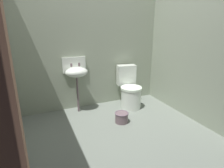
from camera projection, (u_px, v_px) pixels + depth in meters
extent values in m
cube|color=slate|center=(120.00, 138.00, 2.78)|extent=(3.08, 2.84, 0.08)
cube|color=#959F88|center=(91.00, 44.00, 3.51)|extent=(3.08, 0.10, 2.41)
cube|color=#959F8A|center=(197.00, 47.00, 3.02)|extent=(0.10, 2.64, 2.41)
cube|color=#A07055|center=(0.00, 95.00, 0.99)|extent=(0.16, 0.16, 2.41)
cylinder|color=white|center=(131.00, 98.00, 3.62)|extent=(0.43, 0.43, 0.38)
cylinder|color=silver|center=(131.00, 88.00, 3.56)|extent=(0.45, 0.45, 0.04)
cube|color=white|center=(126.00, 75.00, 3.78)|extent=(0.38, 0.23, 0.40)
cylinder|color=#6D585F|center=(78.00, 95.00, 3.43)|extent=(0.04, 0.04, 0.66)
ellipsoid|color=white|center=(76.00, 72.00, 3.30)|extent=(0.40, 0.32, 0.18)
cube|color=white|center=(74.00, 65.00, 3.41)|extent=(0.42, 0.04, 0.28)
cylinder|color=#6D585F|center=(71.00, 65.00, 3.29)|extent=(0.04, 0.04, 0.06)
cylinder|color=#6D585F|center=(79.00, 64.00, 3.34)|extent=(0.04, 0.04, 0.06)
cylinder|color=#6D585F|center=(122.00, 118.00, 3.11)|extent=(0.21, 0.21, 0.16)
torus|color=#685464|center=(122.00, 113.00, 3.08)|extent=(0.23, 0.23, 0.02)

